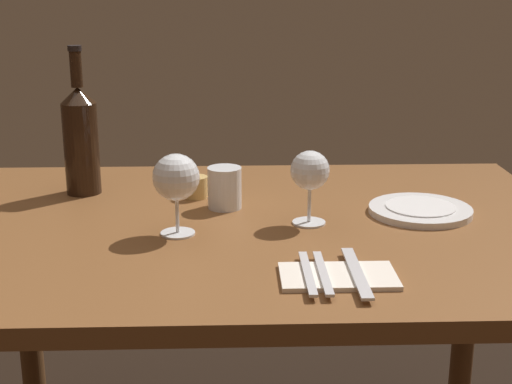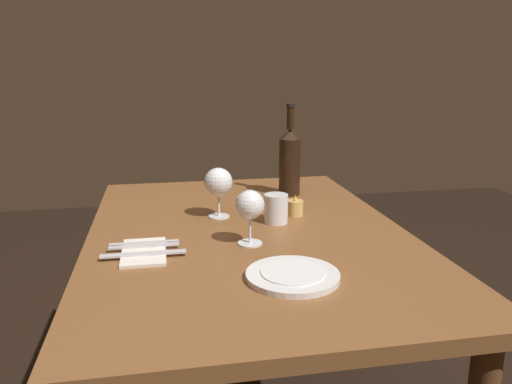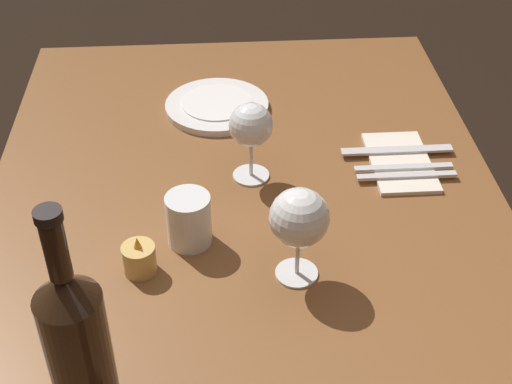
# 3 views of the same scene
# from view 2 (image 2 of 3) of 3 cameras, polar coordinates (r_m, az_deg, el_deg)

# --- Properties ---
(dining_table) EXTENTS (1.30, 0.90, 0.74)m
(dining_table) POSITION_cam_2_polar(r_m,az_deg,el_deg) (1.49, -0.90, -7.63)
(dining_table) COLOR brown
(dining_table) RESTS_ON ground
(wine_glass_left) EXTENTS (0.08, 0.08, 0.15)m
(wine_glass_left) POSITION_cam_2_polar(r_m,az_deg,el_deg) (1.32, -0.69, -1.61)
(wine_glass_left) COLOR white
(wine_glass_left) RESTS_ON dining_table
(wine_glass_right) EXTENTS (0.09, 0.09, 0.16)m
(wine_glass_right) POSITION_cam_2_polar(r_m,az_deg,el_deg) (1.56, -4.27, 1.02)
(wine_glass_right) COLOR white
(wine_glass_right) RESTS_ON dining_table
(wine_bottle) EXTENTS (0.08, 0.08, 0.33)m
(wine_bottle) POSITION_cam_2_polar(r_m,az_deg,el_deg) (1.83, 3.82, 3.58)
(wine_bottle) COLOR black
(wine_bottle) RESTS_ON dining_table
(water_tumbler) EXTENTS (0.07, 0.07, 0.09)m
(water_tumbler) POSITION_cam_2_polar(r_m,az_deg,el_deg) (1.52, 2.27, -2.04)
(water_tumbler) COLOR white
(water_tumbler) RESTS_ON dining_table
(votive_candle) EXTENTS (0.05, 0.05, 0.07)m
(votive_candle) POSITION_cam_2_polar(r_m,az_deg,el_deg) (1.60, 4.42, -1.83)
(votive_candle) COLOR #DBB266
(votive_candle) RESTS_ON dining_table
(dinner_plate) EXTENTS (0.21, 0.21, 0.02)m
(dinner_plate) POSITION_cam_2_polar(r_m,az_deg,el_deg) (1.15, 4.15, -9.35)
(dinner_plate) COLOR white
(dinner_plate) RESTS_ON dining_table
(folded_napkin) EXTENTS (0.19, 0.11, 0.01)m
(folded_napkin) POSITION_cam_2_polar(r_m,az_deg,el_deg) (1.32, -12.53, -6.62)
(folded_napkin) COLOR silver
(folded_napkin) RESTS_ON dining_table
(fork_inner) EXTENTS (0.01, 0.18, 0.00)m
(fork_inner) POSITION_cam_2_polar(r_m,az_deg,el_deg) (1.34, -12.51, -5.99)
(fork_inner) COLOR silver
(fork_inner) RESTS_ON folded_napkin
(fork_outer) EXTENTS (0.01, 0.18, 0.00)m
(fork_outer) POSITION_cam_2_polar(r_m,az_deg,el_deg) (1.37, -12.48, -5.62)
(fork_outer) COLOR silver
(fork_outer) RESTS_ON folded_napkin
(table_knife) EXTENTS (0.02, 0.21, 0.00)m
(table_knife) POSITION_cam_2_polar(r_m,az_deg,el_deg) (1.29, -12.58, -6.83)
(table_knife) COLOR silver
(table_knife) RESTS_ON folded_napkin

